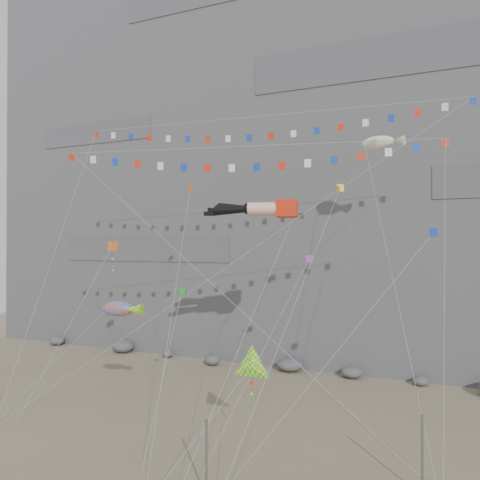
{
  "coord_description": "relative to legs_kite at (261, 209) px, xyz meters",
  "views": [
    {
      "loc": [
        13.71,
        -27.23,
        12.42
      ],
      "look_at": [
        -1.9,
        9.0,
        12.82
      ],
      "focal_mm": 35.0,
      "sensor_mm": 36.0,
      "label": 1
    }
  ],
  "objects": [
    {
      "name": "small_kite_d",
      "position": [
        5.27,
        1.91,
        1.24
      ],
      "size": [
        3.65,
        15.21,
        22.22
      ],
      "color": "yellow",
      "rests_on": "ground"
    },
    {
      "name": "small_kite_b",
      "position": [
        3.05,
        1.62,
        -3.81
      ],
      "size": [
        3.53,
        12.09,
        16.4
      ],
      "color": "purple",
      "rests_on": "ground"
    },
    {
      "name": "cliff",
      "position": [
        -1.64,
        27.27,
        9.98
      ],
      "size": [
        80.0,
        28.0,
        50.0
      ],
      "primitive_type": "cube",
      "color": "slate",
      "rests_on": "ground"
    },
    {
      "name": "legs_kite",
      "position": [
        0.0,
        0.0,
        0.0
      ],
      "size": [
        6.99,
        14.11,
        19.8
      ],
      "rotation": [
        0.0,
        0.0,
        0.25
      ],
      "color": "red",
      "rests_on": "ground"
    },
    {
      "name": "anchor_pole_right",
      "position": [
        11.18,
        -7.08,
        -13.02
      ],
      "size": [
        0.12,
        0.12,
        4.0
      ],
      "primitive_type": "cylinder",
      "color": "slate",
      "rests_on": "ground"
    },
    {
      "name": "small_kite_c",
      "position": [
        -5.26,
        -2.51,
        -6.19
      ],
      "size": [
        2.9,
        8.8,
        12.33
      ],
      "color": "green",
      "rests_on": "ground"
    },
    {
      "name": "small_kite_a",
      "position": [
        -7.86,
        3.29,
        1.84
      ],
      "size": [
        6.73,
        16.01,
        23.98
      ],
      "color": "#DA5112",
      "rests_on": "ground"
    },
    {
      "name": "talus_boulders",
      "position": [
        -1.64,
        12.27,
        -14.42
      ],
      "size": [
        60.0,
        3.0,
        1.2
      ],
      "primitive_type": null,
      "color": "slate",
      "rests_on": "ground"
    },
    {
      "name": "flag_banner_upper",
      "position": [
        -1.38,
        3.3,
        7.78
      ],
      "size": [
        31.13,
        14.14,
        29.81
      ],
      "color": "red",
      "rests_on": "ground"
    },
    {
      "name": "fish_windsock",
      "position": [
        -9.2,
        -4.67,
        -7.18
      ],
      "size": [
        9.26,
        5.06,
        11.42
      ],
      "color": "#F1420C",
      "rests_on": "ground"
    },
    {
      "name": "small_kite_e",
      "position": [
        11.52,
        -2.85,
        -2.1
      ],
      "size": [
        10.4,
        7.68,
        17.74
      ],
      "color": "#1237A5",
      "rests_on": "ground"
    },
    {
      "name": "anchor_pole_center",
      "position": [
        1.47,
        -11.5,
        -13.1
      ],
      "size": [
        0.12,
        0.12,
        3.83
      ],
      "primitive_type": "cylinder",
      "color": "slate",
      "rests_on": "ground"
    },
    {
      "name": "ground",
      "position": [
        -1.64,
        -4.73,
        -15.02
      ],
      "size": [
        120.0,
        120.0,
        0.0
      ],
      "primitive_type": "plane",
      "color": "gray",
      "rests_on": "ground"
    },
    {
      "name": "blimp_windsock",
      "position": [
        7.46,
        6.53,
        5.51
      ],
      "size": [
        6.4,
        13.23,
        24.25
      ],
      "color": "beige",
      "rests_on": "ground"
    },
    {
      "name": "flag_banner_lower",
      "position": [
        -0.4,
        -2.26,
        4.18
      ],
      "size": [
        25.55,
        7.71,
        23.41
      ],
      "color": "red",
      "rests_on": "ground"
    },
    {
      "name": "harlequin_kite",
      "position": [
        -13.07,
        -0.49,
        -2.76
      ],
      "size": [
        2.93,
        8.71,
        14.68
      ],
      "color": "red",
      "rests_on": "ground"
    },
    {
      "name": "delta_kite",
      "position": [
        1.63,
        -6.02,
        -9.89
      ],
      "size": [
        4.08,
        6.67,
        8.58
      ],
      "color": "#F7ED0C",
      "rests_on": "ground"
    }
  ]
}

